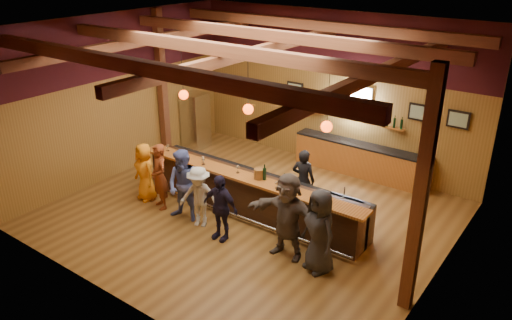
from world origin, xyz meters
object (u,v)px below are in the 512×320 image
at_px(customer_denim, 184,186).
at_px(customer_brown, 288,216).
at_px(stainless_fridge, 196,121).
at_px(back_bar_cabinet, 361,160).
at_px(customer_orange, 145,172).
at_px(customer_white, 199,197).
at_px(customer_navy, 220,207).
at_px(bottle_a, 264,174).
at_px(bar_counter, 253,193).
at_px(ice_bucket, 259,174).
at_px(customer_redvest, 160,177).
at_px(customer_dark, 319,231).
at_px(bartender, 303,180).

bearing_deg(customer_denim, customer_brown, -5.40).
distance_m(stainless_fridge, customer_brown, 6.78).
relative_size(back_bar_cabinet, stainless_fridge, 2.22).
bearing_deg(customer_orange, customer_brown, 12.94).
relative_size(customer_white, customer_brown, 0.79).
height_order(customer_orange, customer_navy, customer_navy).
relative_size(stainless_fridge, bottle_a, 4.71).
xyz_separation_m(bar_counter, ice_bucket, (0.35, -0.25, 0.71)).
xyz_separation_m(bar_counter, customer_redvest, (-2.02, -1.15, 0.32)).
bearing_deg(customer_navy, ice_bucket, 76.93).
distance_m(customer_denim, customer_dark, 3.58).
relative_size(customer_white, ice_bucket, 6.02).
height_order(back_bar_cabinet, ice_bucket, ice_bucket).
bearing_deg(bar_counter, bartender, 43.67).
bearing_deg(customer_denim, stainless_fridge, 120.61).
height_order(customer_navy, bartender, bartender).
bearing_deg(customer_white, bartender, 34.05).
bearing_deg(customer_dark, customer_brown, -160.26).
height_order(customer_white, bartender, bartender).
bearing_deg(customer_denim, back_bar_cabinet, 55.83).
bearing_deg(customer_navy, bottle_a, 70.97).
xyz_separation_m(bar_counter, customer_dark, (2.48, -1.13, 0.37)).
xyz_separation_m(customer_brown, bottle_a, (-1.19, 0.86, 0.31)).
xyz_separation_m(customer_white, ice_bucket, (0.98, 0.99, 0.49)).
height_order(stainless_fridge, bottle_a, stainless_fridge).
relative_size(customer_navy, customer_brown, 0.82).
xyz_separation_m(customer_navy, customer_brown, (1.56, 0.31, 0.17)).
relative_size(customer_orange, customer_denim, 0.86).
bearing_deg(customer_orange, customer_dark, 12.26).
bearing_deg(bottle_a, customer_dark, -24.87).
xyz_separation_m(customer_denim, customer_brown, (2.78, 0.16, 0.06)).
xyz_separation_m(bar_counter, customer_orange, (-2.66, -1.05, 0.24)).
height_order(customer_redvest, ice_bucket, customer_redvest).
distance_m(stainless_fridge, ice_bucket, 5.23).
bearing_deg(customer_brown, customer_orange, 178.13).
distance_m(ice_bucket, bottle_a, 0.14).
relative_size(stainless_fridge, customer_navy, 1.16).
bearing_deg(customer_white, customer_dark, -17.91).
bearing_deg(customer_navy, customer_redvest, 172.23).
distance_m(bar_counter, customer_brown, 2.04).
relative_size(back_bar_cabinet, customer_brown, 2.11).
xyz_separation_m(back_bar_cabinet, bartender, (-0.28, -2.71, 0.32)).
height_order(bartender, bottle_a, bartender).
distance_m(customer_orange, customer_navy, 2.80).
height_order(customer_white, customer_brown, customer_brown).
xyz_separation_m(back_bar_cabinet, customer_dark, (1.29, -4.70, 0.42)).
bearing_deg(ice_bucket, bartender, 63.68).
bearing_deg(customer_dark, bartender, 152.71).
bearing_deg(bottle_a, ice_bucket, -166.59).
bearing_deg(customer_white, back_bar_cabinet, 49.48).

